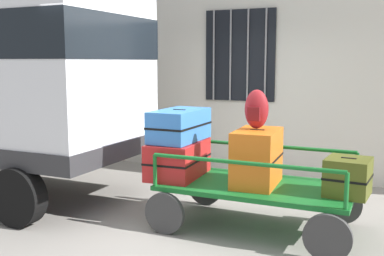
{
  "coord_description": "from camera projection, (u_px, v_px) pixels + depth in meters",
  "views": [
    {
      "loc": [
        2.28,
        -5.08,
        1.9
      ],
      "look_at": [
        0.03,
        -0.1,
        1.12
      ],
      "focal_mm": 43.47,
      "sensor_mm": 36.0,
      "label": 1
    }
  ],
  "objects": [
    {
      "name": "ground_plane",
      "position": [
        193.0,
        216.0,
        5.78
      ],
      "size": [
        40.0,
        40.0,
        0.0
      ],
      "primitive_type": "plane",
      "color": "gray"
    },
    {
      "name": "building_wall",
      "position": [
        255.0,
        25.0,
        7.7
      ],
      "size": [
        12.0,
        0.38,
        5.0
      ],
      "color": "silver",
      "rests_on": "ground"
    },
    {
      "name": "luggage_cart",
      "position": [
        256.0,
        193.0,
        5.29
      ],
      "size": [
        2.22,
        1.23,
        0.52
      ],
      "color": "#146023",
      "rests_on": "ground"
    },
    {
      "name": "cart_railing",
      "position": [
        257.0,
        158.0,
        5.23
      ],
      "size": [
        2.09,
        1.09,
        0.38
      ],
      "color": "#146023",
      "rests_on": "luggage_cart"
    },
    {
      "name": "suitcase_left_bottom",
      "position": [
        178.0,
        159.0,
        5.64
      ],
      "size": [
        0.6,
        0.93,
        0.43
      ],
      "color": "#B21E1E",
      "rests_on": "luggage_cart"
    },
    {
      "name": "suitcase_left_middle",
      "position": [
        180.0,
        125.0,
        5.62
      ],
      "size": [
        0.49,
        0.88,
        0.38
      ],
      "color": "#3372C6",
      "rests_on": "suitcase_left_bottom"
    },
    {
      "name": "suitcase_midleft_bottom",
      "position": [
        257.0,
        157.0,
        5.23
      ],
      "size": [
        0.5,
        0.77,
        0.63
      ],
      "color": "orange",
      "rests_on": "luggage_cart"
    },
    {
      "name": "suitcase_center_bottom",
      "position": [
        348.0,
        177.0,
        4.83
      ],
      "size": [
        0.48,
        0.5,
        0.4
      ],
      "color": "#4C5119",
      "rests_on": "luggage_cart"
    },
    {
      "name": "backpack",
      "position": [
        256.0,
        109.0,
        5.2
      ],
      "size": [
        0.27,
        0.22,
        0.44
      ],
      "color": "maroon",
      "rests_on": "suitcase_midleft_bottom"
    }
  ]
}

